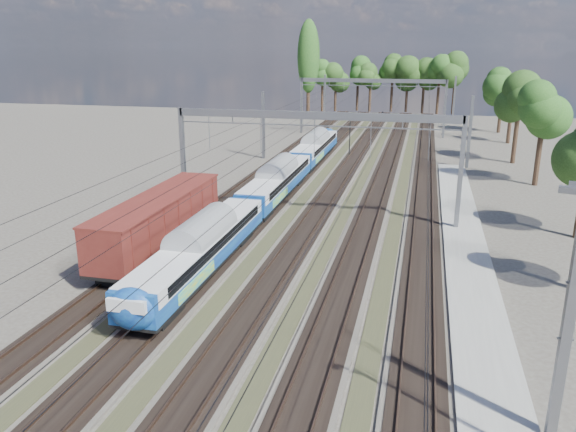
% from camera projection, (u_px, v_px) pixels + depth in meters
% --- Properties ---
extents(track_bed, '(21.00, 130.00, 0.34)m').
position_uv_depth(track_bed, '(340.00, 179.00, 61.00)').
color(track_bed, '#47423A').
rests_on(track_bed, ground).
extents(platform, '(3.00, 70.00, 0.30)m').
position_uv_depth(platform, '(471.00, 277.00, 35.04)').
color(platform, gray).
rests_on(platform, ground).
extents(catenary, '(25.65, 130.00, 9.00)m').
position_uv_depth(catenary, '(354.00, 113.00, 66.24)').
color(catenary, slate).
rests_on(catenary, ground).
extents(tree_belt, '(39.41, 99.56, 11.40)m').
position_uv_depth(tree_belt, '(423.00, 82.00, 101.14)').
color(tree_belt, black).
rests_on(tree_belt, ground).
extents(poplar, '(4.40, 4.40, 19.04)m').
position_uv_depth(poplar, '(309.00, 57.00, 110.12)').
color(poplar, black).
rests_on(poplar, ground).
extents(emu_train, '(2.65, 56.19, 3.88)m').
position_uv_depth(emu_train, '(277.00, 177.00, 52.13)').
color(emu_train, black).
rests_on(emu_train, ground).
extents(freight_boxcar, '(3.15, 15.20, 3.92)m').
position_uv_depth(freight_boxcar, '(160.00, 220.00, 39.12)').
color(freight_boxcar, black).
rests_on(freight_boxcar, ground).
extents(worker, '(0.54, 0.77, 2.00)m').
position_uv_depth(worker, '(383.00, 117.00, 107.26)').
color(worker, black).
rests_on(worker, ground).
extents(signal_near, '(0.39, 0.36, 5.61)m').
position_uv_depth(signal_near, '(350.00, 130.00, 72.96)').
color(signal_near, black).
rests_on(signal_near, ground).
extents(signal_far, '(0.38, 0.35, 5.36)m').
position_uv_depth(signal_far, '(445.00, 107.00, 101.22)').
color(signal_far, black).
rests_on(signal_far, ground).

